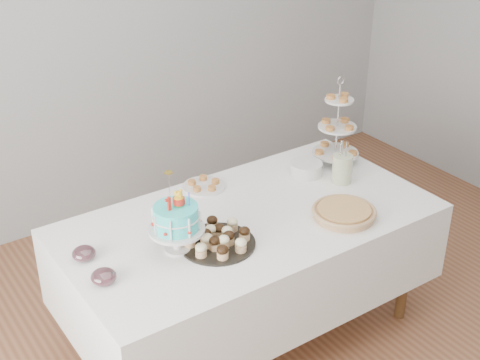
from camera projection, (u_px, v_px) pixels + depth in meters
walls at (289, 133)px, 2.92m from camera, size 5.04×4.04×2.70m
table at (249, 254)px, 3.51m from camera, size 1.92×1.02×0.77m
birthday_cake at (177, 230)px, 3.09m from camera, size 0.27×0.27×0.41m
cupcake_tray at (217, 237)px, 3.16m from camera, size 0.37×0.37×0.08m
pie at (344, 212)px, 3.39m from camera, size 0.33×0.33×0.05m
tiered_stand at (337, 127)px, 3.87m from camera, size 0.27×0.27×0.53m
plate_stack at (306, 168)px, 3.81m from camera, size 0.18×0.18×0.07m
pastry_plate at (204, 185)px, 3.68m from camera, size 0.24×0.24×0.04m
jam_bowl_a at (104, 277)px, 2.90m from camera, size 0.11×0.11×0.07m
jam_bowl_b at (84, 254)px, 3.06m from camera, size 0.11×0.11×0.07m
utensil_pitcher at (342, 168)px, 3.70m from camera, size 0.12×0.11×0.25m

